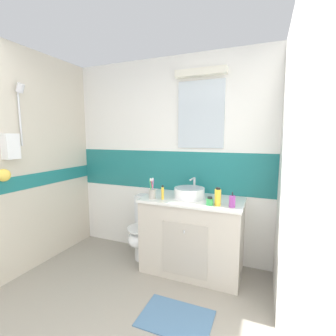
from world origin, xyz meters
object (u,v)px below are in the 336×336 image
object	(u,v)px
soap_dispenser	(232,201)
shampoo_bottle_tall	(218,197)
toothbrush_cup	(152,193)
toothpaste_tube_upright	(163,193)
toilet	(145,229)
sink_basin	(189,192)
hair_gel_jar	(210,201)

from	to	relation	value
soap_dispenser	shampoo_bottle_tall	world-z (taller)	shampoo_bottle_tall
toothbrush_cup	toothpaste_tube_upright	world-z (taller)	toothbrush_cup
soap_dispenser	toilet	bearing A→B (deg)	167.93
toilet	toothbrush_cup	bearing A→B (deg)	-47.38
toothbrush_cup	soap_dispenser	xyz separation A→B (m)	(0.87, 0.00, -0.00)
sink_basin	shampoo_bottle_tall	xyz separation A→B (m)	(0.35, -0.17, 0.02)
hair_gel_jar	toothpaste_tube_upright	distance (m)	0.53
toilet	toothpaste_tube_upright	bearing A→B (deg)	-33.69
hair_gel_jar	toilet	bearing A→B (deg)	163.91
toilet	shampoo_bottle_tall	bearing A→B (deg)	-13.67
toilet	hair_gel_jar	bearing A→B (deg)	-16.09
toilet	soap_dispenser	size ratio (longest dim) A/B	5.15
sink_basin	toothpaste_tube_upright	world-z (taller)	sink_basin
toilet	shampoo_bottle_tall	distance (m)	1.12
soap_dispenser	hair_gel_jar	size ratio (longest dim) A/B	1.76
soap_dispenser	shampoo_bottle_tall	bearing A→B (deg)	178.95
hair_gel_jar	toothpaste_tube_upright	world-z (taller)	toothpaste_tube_upright
shampoo_bottle_tall	sink_basin	bearing A→B (deg)	153.39
sink_basin	toothbrush_cup	world-z (taller)	toothbrush_cup
toilet	soap_dispenser	bearing A→B (deg)	-12.07
sink_basin	hair_gel_jar	xyz separation A→B (m)	(0.27, -0.20, -0.02)
sink_basin	soap_dispenser	xyz separation A→B (m)	(0.49, -0.18, -0.00)
sink_basin	shampoo_bottle_tall	size ratio (longest dim) A/B	2.09
toothbrush_cup	sink_basin	bearing A→B (deg)	25.59
soap_dispenser	shampoo_bottle_tall	size ratio (longest dim) A/B	0.84
shampoo_bottle_tall	toilet	bearing A→B (deg)	166.33
toilet	toothpaste_tube_upright	size ratio (longest dim) A/B	5.04
toilet	toothbrush_cup	size ratio (longest dim) A/B	3.45
toothbrush_cup	toilet	bearing A→B (deg)	132.62
shampoo_bottle_tall	soap_dispenser	bearing A→B (deg)	-1.05
hair_gel_jar	soap_dispenser	bearing A→B (deg)	4.79
toothbrush_cup	hair_gel_jar	size ratio (longest dim) A/B	2.63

